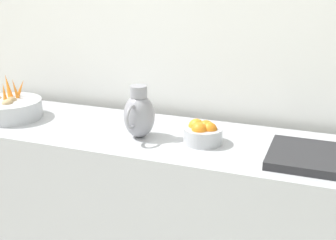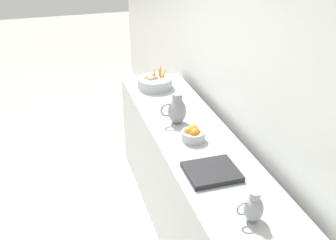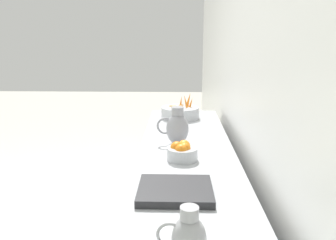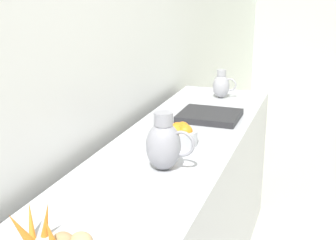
% 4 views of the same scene
% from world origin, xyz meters
% --- Properties ---
extents(tile_wall_left, '(0.10, 9.14, 3.00)m').
position_xyz_m(tile_wall_left, '(-1.95, 0.76, 1.50)').
color(tile_wall_left, white).
rests_on(tile_wall_left, ground_plane).
extents(prep_counter, '(0.61, 2.61, 0.93)m').
position_xyz_m(prep_counter, '(-1.54, 0.26, 0.46)').
color(prep_counter, '#ADAFB5').
rests_on(prep_counter, ground_plane).
extents(vegetable_colander, '(0.33, 0.33, 0.22)m').
position_xyz_m(vegetable_colander, '(-1.50, -0.73, 0.98)').
color(vegetable_colander, '#ADAFB5').
rests_on(vegetable_colander, prep_counter).
extents(orange_bowl, '(0.18, 0.18, 0.11)m').
position_xyz_m(orange_bowl, '(-1.51, 0.35, 0.98)').
color(orange_bowl, '#ADAFB5').
rests_on(orange_bowl, prep_counter).
extents(metal_pitcher_tall, '(0.21, 0.15, 0.25)m').
position_xyz_m(metal_pitcher_tall, '(-1.48, 0.04, 1.04)').
color(metal_pitcher_tall, gray).
rests_on(metal_pitcher_tall, prep_counter).
extents(counter_sink_basin, '(0.34, 0.30, 0.04)m').
position_xyz_m(counter_sink_basin, '(-1.47, 0.81, 0.95)').
color(counter_sink_basin, '#232326').
rests_on(counter_sink_basin, prep_counter).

